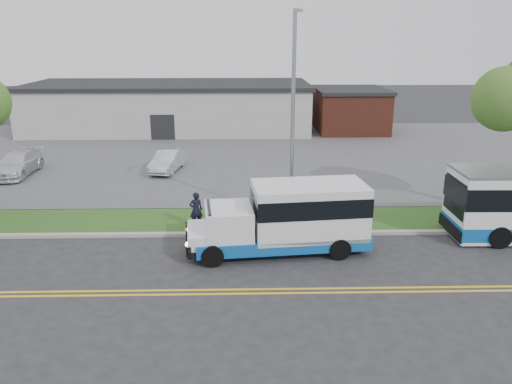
{
  "coord_description": "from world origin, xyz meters",
  "views": [
    {
      "loc": [
        0.81,
        -19.49,
        8.54
      ],
      "look_at": [
        1.34,
        2.44,
        1.6
      ],
      "focal_mm": 35.0,
      "sensor_mm": 36.0,
      "label": 1
    }
  ],
  "objects_px": {
    "pedestrian": "(196,210)",
    "shuttle_bus": "(291,216)",
    "parked_car_b": "(17,164)",
    "parked_car_a": "(168,161)",
    "streetlight_near": "(293,112)"
  },
  "relations": [
    {
      "from": "shuttle_bus",
      "to": "parked_car_b",
      "type": "distance_m",
      "value": 19.95
    },
    {
      "from": "parked_car_a",
      "to": "parked_car_b",
      "type": "height_order",
      "value": "parked_car_b"
    },
    {
      "from": "streetlight_near",
      "to": "pedestrian",
      "type": "relative_size",
      "value": 5.67
    },
    {
      "from": "streetlight_near",
      "to": "pedestrian",
      "type": "bearing_deg",
      "value": -169.35
    },
    {
      "from": "shuttle_bus",
      "to": "parked_car_b",
      "type": "bearing_deg",
      "value": 138.05
    },
    {
      "from": "streetlight_near",
      "to": "shuttle_bus",
      "type": "distance_m",
      "value": 4.95
    },
    {
      "from": "parked_car_a",
      "to": "pedestrian",
      "type": "bearing_deg",
      "value": -64.65
    },
    {
      "from": "streetlight_near",
      "to": "shuttle_bus",
      "type": "bearing_deg",
      "value": -95.15
    },
    {
      "from": "pedestrian",
      "to": "parked_car_b",
      "type": "distance_m",
      "value": 15.19
    },
    {
      "from": "parked_car_b",
      "to": "shuttle_bus",
      "type": "bearing_deg",
      "value": -36.55
    },
    {
      "from": "streetlight_near",
      "to": "shuttle_bus",
      "type": "height_order",
      "value": "streetlight_near"
    },
    {
      "from": "streetlight_near",
      "to": "parked_car_b",
      "type": "xyz_separation_m",
      "value": [
        -16.44,
        8.44,
        -4.43
      ]
    },
    {
      "from": "streetlight_near",
      "to": "parked_car_a",
      "type": "distance_m",
      "value": 12.46
    },
    {
      "from": "pedestrian",
      "to": "shuttle_bus",
      "type": "bearing_deg",
      "value": 129.93
    },
    {
      "from": "streetlight_near",
      "to": "parked_car_b",
      "type": "distance_m",
      "value": 19.0
    }
  ]
}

